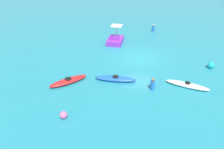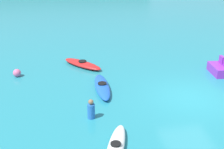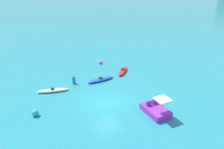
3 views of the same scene
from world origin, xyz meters
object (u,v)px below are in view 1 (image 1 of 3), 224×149
Objects in this scene: kayak_red at (68,81)px; buoy_pink at (64,115)px; pedal_boat_purple at (115,40)px; buoy_cyan at (211,65)px; kayak_blue at (115,79)px; kayak_white at (187,85)px; person_by_kayaks at (153,28)px; person_near_shore at (153,85)px.

buoy_pink is at bearing -166.23° from kayak_red.
buoy_cyan is (-4.66, -8.39, -0.06)m from pedal_boat_purple.
buoy_pink reaches higher than kayak_blue.
kayak_white and kayak_red have the same top height.
kayak_blue is 5.51× the size of buoy_cyan.
buoy_cyan is 12.40m from buoy_pink.
person_by_kayaks reaches higher than kayak_blue.
pedal_boat_purple is 9.60m from buoy_cyan.
kayak_red is 14.38m from person_by_kayaks.
person_near_shore is at bearing -54.37° from buoy_pink.
kayak_blue is 5.08m from kayak_white.
buoy_pink is at bearing 161.24° from person_by_kayaks.
pedal_boat_purple is (8.39, -2.43, 0.17)m from kayak_red.
person_near_shore is (3.64, -5.08, 0.17)m from buoy_pink.
pedal_boat_purple is 5.83× the size of buoy_pink.
buoy_cyan is at bearing -68.29° from kayak_blue.
kayak_white is at bearing -75.67° from person_near_shore.
buoy_cyan is at bearing -119.06° from pedal_boat_purple.
person_near_shore is 1.00× the size of person_by_kayaks.
buoy_pink is (-4.26, 7.51, 0.06)m from kayak_white.
kayak_red is 2.98× the size of person_by_kayaks.
kayak_red is 6.02× the size of buoy_pink.
kayak_white is 9.87m from pedal_boat_purple.
person_near_shore and person_by_kayaks have the same top height.
buoy_cyan is at bearing -70.99° from kayak_red.
buoy_pink is (-12.11, 1.52, -0.12)m from pedal_boat_purple.
kayak_red is at bearing 93.69° from kayak_white.
person_near_shore is at bearing -107.31° from kayak_blue.
kayak_white is 5.46× the size of buoy_cyan.
kayak_blue is 2.79m from person_near_shore.
buoy_cyan is at bearing -51.77° from person_near_shore.
person_by_kayaks is (12.06, -3.19, 0.22)m from kayak_blue.
pedal_boat_purple is 6.02m from person_by_kayaks.
person_near_shore is (-0.83, -2.65, 0.22)m from kayak_blue.
kayak_red is 5.99m from person_near_shore.
person_by_kayaks is (12.81, -6.52, 0.22)m from kayak_red.
buoy_pink is at bearing 126.92° from buoy_cyan.
kayak_red is 2.98× the size of person_near_shore.
person_near_shore is at bearing 128.23° from buoy_cyan.
person_by_kayaks is (4.42, -4.09, 0.05)m from pedal_boat_purple.
kayak_blue is 7.70m from pedal_boat_purple.
person_by_kayaks is at bearing -42.78° from pedal_boat_purple.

